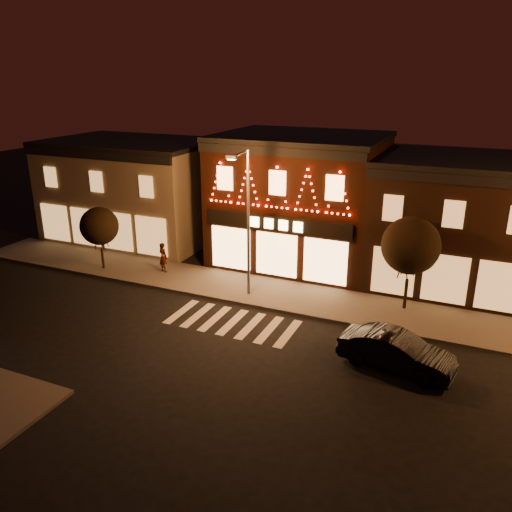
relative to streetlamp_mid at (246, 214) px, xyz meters
The scene contains 10 objects.
ground 8.59m from the streetlamp_mid, 84.92° to the right, with size 120.00×120.00×0.00m, color black.
sidewalk_far 5.53m from the streetlamp_mid, 19.67° to the left, with size 44.00×4.00×0.15m, color #47423D.
building_left 14.23m from the streetlamp_mid, 150.74° to the left, with size 12.20×8.28×7.30m.
building_pulp 6.98m from the streetlamp_mid, 84.81° to the left, with size 10.20×8.34×8.30m.
building_right_a 12.32m from the streetlamp_mid, 34.39° to the left, with size 9.20×8.28×7.50m.
streetlamp_mid is the anchor object (origin of this frame).
tree_left 10.27m from the streetlamp_mid, behind, with size 2.37×2.37×3.97m.
tree_right 8.63m from the streetlamp_mid, 12.44° to the left, with size 2.97×2.97×4.96m.
dark_sedan 10.58m from the streetlamp_mid, 24.83° to the right, with size 1.68×4.82×1.59m, color black.
pedestrian 7.37m from the streetlamp_mid, 169.35° to the left, with size 0.69×0.45×1.89m, color gray.
Camera 1 is at (10.52, -16.91, 11.93)m, focal length 36.19 mm.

